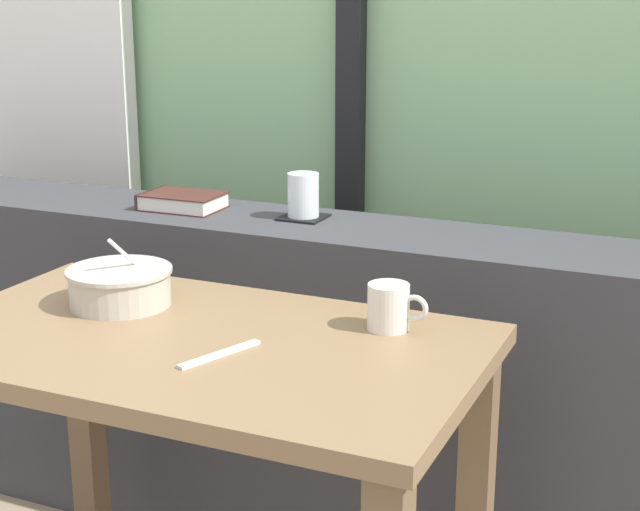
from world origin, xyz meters
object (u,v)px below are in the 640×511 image
object	(u,v)px
breakfast_table	(199,408)
coaster_square	(303,217)
fork_utensil	(220,354)
soup_bowl	(120,287)
closed_book	(182,201)
juice_glass	(303,197)
ceramic_mug	(390,307)

from	to	relation	value
breakfast_table	coaster_square	xyz separation A→B (m)	(-0.07, 0.60, 0.22)
breakfast_table	fork_utensil	bearing A→B (deg)	-36.54
soup_bowl	closed_book	bearing A→B (deg)	107.68
juice_glass	soup_bowl	bearing A→B (deg)	-107.39
soup_bowl	breakfast_table	bearing A→B (deg)	-22.88
closed_book	fork_utensil	world-z (taller)	closed_book
breakfast_table	closed_book	distance (m)	0.73
juice_glass	ceramic_mug	bearing A→B (deg)	-49.05
juice_glass	ceramic_mug	size ratio (longest dim) A/B	0.90
coaster_square	ceramic_mug	xyz separation A→B (m)	(0.37, -0.42, -0.04)
soup_bowl	fork_utensil	world-z (taller)	soup_bowl
ceramic_mug	juice_glass	bearing A→B (deg)	130.95
closed_book	ceramic_mug	distance (m)	0.79
juice_glass	ceramic_mug	distance (m)	0.57
breakfast_table	juice_glass	bearing A→B (deg)	96.68
coaster_square	ceramic_mug	size ratio (longest dim) A/B	0.88
juice_glass	fork_utensil	world-z (taller)	juice_glass
breakfast_table	fork_utensil	size ratio (longest dim) A/B	5.92
breakfast_table	coaster_square	distance (m)	0.64
juice_glass	coaster_square	bearing A→B (deg)	0.00
soup_bowl	ceramic_mug	distance (m)	0.53
closed_book	coaster_square	bearing A→B (deg)	5.28
breakfast_table	closed_book	world-z (taller)	closed_book
coaster_square	fork_utensil	world-z (taller)	coaster_square
ceramic_mug	closed_book	bearing A→B (deg)	149.77
fork_utensil	ceramic_mug	world-z (taller)	ceramic_mug
coaster_square	fork_utensil	bearing A→B (deg)	-77.08
breakfast_table	juice_glass	world-z (taller)	juice_glass
soup_bowl	ceramic_mug	world-z (taller)	soup_bowl
breakfast_table	ceramic_mug	size ratio (longest dim) A/B	8.91
coaster_square	ceramic_mug	distance (m)	0.56
breakfast_table	soup_bowl	bearing A→B (deg)	157.12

